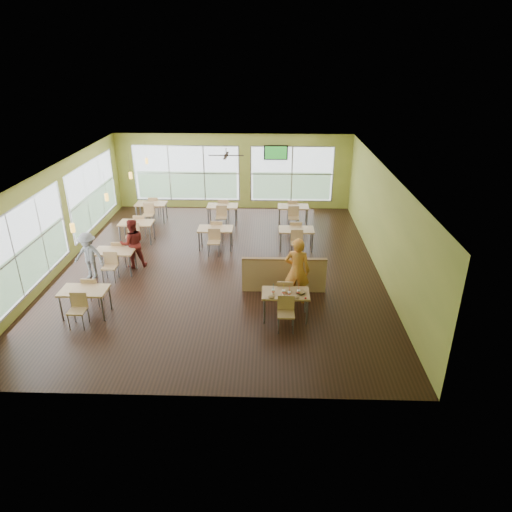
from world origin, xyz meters
The scene contains 20 objects.
room centered at (0.00, 0.00, 1.60)m, with size 12.00×12.04×3.20m.
window_bays centered at (-2.65, 3.08, 1.48)m, with size 9.24×10.24×2.38m.
main_table centered at (2.00, -3.00, 0.63)m, with size 1.22×1.52×0.87m.
half_wall_divider centered at (2.00, -1.55, 0.52)m, with size 2.40×0.14×1.04m.
dining_tables centered at (-1.05, 1.71, 0.63)m, with size 6.92×8.72×0.87m.
pendant_lights centered at (-3.20, 0.68, 2.45)m, with size 0.11×7.31×0.86m.
ceiling_fan centered at (0.00, 3.00, 2.95)m, with size 1.25×1.25×0.29m.
tv_backwall centered at (1.80, 5.90, 2.45)m, with size 1.00×0.07×0.60m.
man_plaid centered at (2.33, -2.13, 0.94)m, with size 0.69×0.45×1.89m, color #DB5C18.
patron_maroon centered at (-2.75, -0.05, 0.80)m, with size 0.78×0.61×1.60m, color maroon.
patron_grey centered at (-3.85, -0.89, 0.74)m, with size 0.95×0.55×1.47m, color slate.
cup_blue centered at (1.68, -3.05, 0.81)m, with size 0.09×0.09×0.31m.
cup_yellow centered at (1.94, -3.09, 0.82)m, with size 0.09×0.09×0.32m.
cup_red_near centered at (2.08, -3.15, 0.81)m, with size 0.08×0.08×0.30m.
cup_red_far centered at (2.32, -3.08, 0.82)m, with size 0.09×0.09×0.33m.
food_basket centered at (2.37, -3.03, 0.78)m, with size 0.25×0.25×0.06m.
ketchup_cup centered at (2.49, -3.28, 0.76)m, with size 0.06×0.06×0.02m, color maroon.
wrapper_left centered at (1.64, -3.26, 0.77)m, with size 0.17×0.15×0.04m, color #AC8253.
wrapper_mid centered at (2.05, -2.97, 0.78)m, with size 0.22×0.20×0.06m, color #AC8253.
wrapper_right centered at (2.26, -3.26, 0.77)m, with size 0.14×0.12×0.03m, color #AC8253.
Camera 1 is at (1.56, -13.17, 6.41)m, focal length 32.00 mm.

